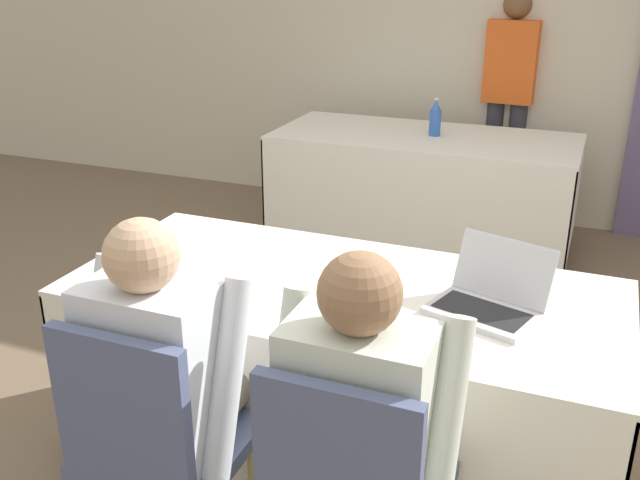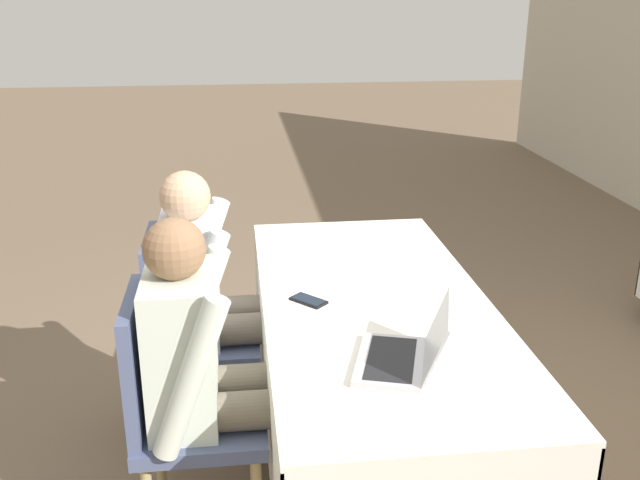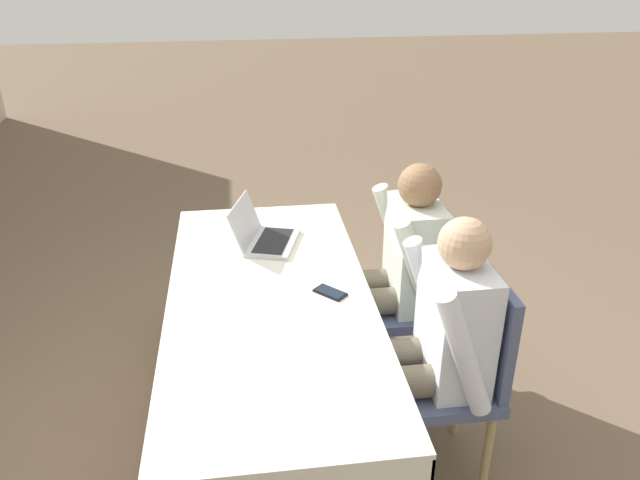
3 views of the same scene
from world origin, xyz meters
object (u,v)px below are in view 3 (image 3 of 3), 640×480
laptop (265,236)px  chair_near_right (417,293)px  chair_near_left (456,368)px  person_white_shirt (398,266)px  person_checkered_shirt (435,337)px  cell_phone (330,293)px

laptop → chair_near_right: bearing=-88.1°
chair_near_left → chair_near_right: (0.59, 0.00, 0.00)m
person_white_shirt → laptop: bearing=-107.8°
laptop → person_checkered_shirt: person_checkered_shirt is taller
laptop → person_white_shirt: size_ratio=0.33×
chair_near_left → person_white_shirt: size_ratio=0.78×
laptop → chair_near_left: size_ratio=0.43×
laptop → cell_phone: bearing=-136.8°
cell_phone → person_checkered_shirt: bearing=-81.0°
laptop → cell_phone: 0.57m
person_checkered_shirt → person_white_shirt: (0.59, 0.00, 0.00)m
chair_near_left → person_white_shirt: 0.62m
chair_near_right → person_white_shirt: size_ratio=0.78×
chair_near_left → person_checkered_shirt: bearing=-90.0°
person_white_shirt → cell_phone: bearing=-50.5°
cell_phone → person_checkered_shirt: person_checkered_shirt is taller
chair_near_left → laptop: bearing=-137.5°
chair_near_right → person_checkered_shirt: size_ratio=0.78×
person_checkered_shirt → person_white_shirt: size_ratio=1.00×
chair_near_left → person_checkered_shirt: 0.19m
person_checkered_shirt → person_white_shirt: same height
cell_phone → chair_near_left: (-0.28, -0.48, -0.23)m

